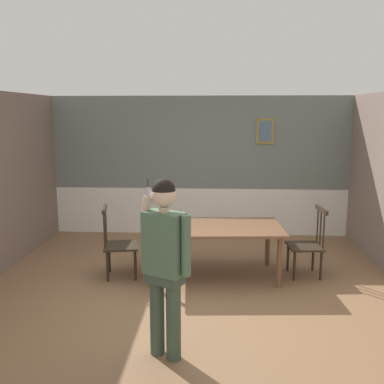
% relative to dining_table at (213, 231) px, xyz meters
% --- Properties ---
extents(ground_plane, '(6.39, 6.39, 0.00)m').
position_rel_dining_table_xyz_m(ground_plane, '(-0.28, -0.64, -0.67)').
color(ground_plane, '#846042').
extents(room_back_partition, '(5.71, 0.17, 2.63)m').
position_rel_dining_table_xyz_m(room_back_partition, '(-0.28, 2.27, 0.60)').
color(room_back_partition, slate).
rests_on(room_back_partition, ground_plane).
extents(dining_table, '(1.98, 1.18, 0.74)m').
position_rel_dining_table_xyz_m(dining_table, '(0.00, 0.00, 0.00)').
color(dining_table, brown).
rests_on(dining_table, ground_plane).
extents(chair_near_window, '(0.50, 0.50, 1.00)m').
position_rel_dining_table_xyz_m(chair_near_window, '(1.35, 0.09, -0.19)').
color(chair_near_window, '#2D2319').
rests_on(chair_near_window, ground_plane).
extents(chair_by_doorway, '(0.55, 0.55, 1.03)m').
position_rel_dining_table_xyz_m(chair_by_doorway, '(-1.35, -0.09, -0.18)').
color(chair_by_doorway, '#2D2319').
rests_on(chair_by_doorway, ground_plane).
extents(person_figure, '(0.50, 0.36, 1.74)m').
position_rel_dining_table_xyz_m(person_figure, '(-0.43, -2.13, 0.33)').
color(person_figure, '#3A493A').
rests_on(person_figure, ground_plane).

